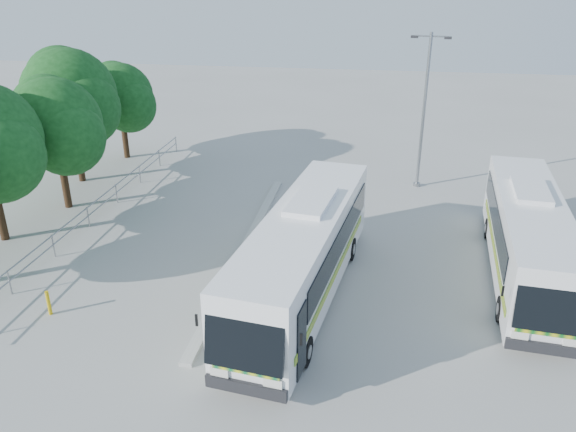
% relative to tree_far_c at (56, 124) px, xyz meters
% --- Properties ---
extents(ground, '(100.00, 100.00, 0.00)m').
position_rel_tree_far_c_xyz_m(ground, '(12.12, -5.10, -4.26)').
color(ground, '#A4A49E').
rests_on(ground, ground).
extents(kerb_divider, '(0.40, 16.00, 0.15)m').
position_rel_tree_far_c_xyz_m(kerb_divider, '(9.82, -3.10, -4.18)').
color(kerb_divider, '#B2B2AD').
rests_on(kerb_divider, ground).
extents(railing, '(0.06, 22.00, 1.00)m').
position_rel_tree_far_c_xyz_m(railing, '(2.12, -1.10, -3.52)').
color(railing, gray).
rests_on(railing, ground).
extents(tree_far_c, '(4.97, 4.69, 6.49)m').
position_rel_tree_far_c_xyz_m(tree_far_c, '(0.00, 0.00, 0.00)').
color(tree_far_c, '#382314').
rests_on(tree_far_c, ground).
extents(tree_far_d, '(5.62, 5.30, 7.33)m').
position_rel_tree_far_c_xyz_m(tree_far_d, '(-1.19, 3.70, 0.56)').
color(tree_far_d, '#382314').
rests_on(tree_far_d, ground).
extents(tree_far_e, '(4.54, 4.28, 5.92)m').
position_rel_tree_far_c_xyz_m(tree_far_e, '(-0.51, 8.20, -0.37)').
color(tree_far_e, '#382314').
rests_on(tree_far_e, ground).
extents(coach_main, '(3.98, 12.08, 3.29)m').
position_rel_tree_far_c_xyz_m(coach_main, '(12.79, -6.51, -2.45)').
color(coach_main, white).
rests_on(coach_main, ground).
extents(coach_adjacent, '(3.31, 11.40, 3.12)m').
position_rel_tree_far_c_xyz_m(coach_adjacent, '(21.03, -3.59, -2.55)').
color(coach_adjacent, white).
rests_on(coach_adjacent, ground).
extents(lamppost, '(2.00, 0.50, 8.18)m').
position_rel_tree_far_c_xyz_m(lamppost, '(17.47, 5.82, 0.26)').
color(lamppost, gray).
rests_on(lamppost, ground).
extents(bollard, '(0.16, 0.16, 0.92)m').
position_rel_tree_far_c_xyz_m(bollard, '(4.26, -9.10, -3.80)').
color(bollard, gold).
rests_on(bollard, ground).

